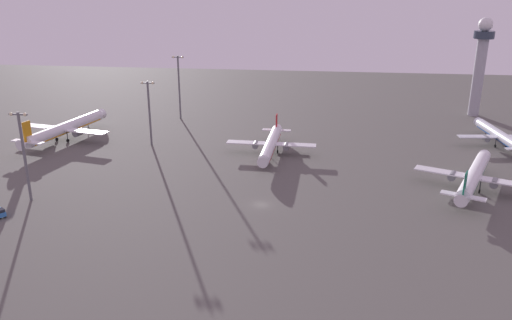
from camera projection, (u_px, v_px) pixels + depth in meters
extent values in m
plane|color=#56544F|center=(261.00, 205.00, 131.37)|extent=(416.00, 416.00, 0.00)
cylinder|color=#A8A8B2|center=(478.00, 78.00, 213.54)|extent=(4.40, 4.40, 31.82)
cylinder|color=#2D3847|center=(484.00, 35.00, 207.82)|extent=(8.00, 8.00, 3.00)
sphere|color=silver|center=(486.00, 24.00, 206.50)|extent=(5.60, 5.60, 5.60)
cylinder|color=white|center=(474.00, 175.00, 140.06)|extent=(17.04, 33.58, 3.69)
cone|color=white|center=(484.00, 156.00, 155.26)|extent=(4.13, 3.51, 3.50)
cone|color=white|center=(462.00, 199.00, 124.72)|extent=(4.11, 3.80, 3.32)
cube|color=white|center=(473.00, 177.00, 139.34)|extent=(30.08, 15.70, 0.34)
cube|color=white|center=(463.00, 196.00, 126.15)|extent=(10.73, 6.31, 0.34)
cube|color=#146B4C|center=(465.00, 184.00, 125.42)|extent=(1.48, 2.97, 6.30)
cylinder|color=slate|center=(452.00, 176.00, 142.10)|extent=(3.33, 4.05, 2.13)
cylinder|color=slate|center=(494.00, 183.00, 137.02)|extent=(3.33, 4.05, 2.13)
cube|color=#146B4C|center=(474.00, 179.00, 140.40)|extent=(15.61, 30.86, 0.35)
cylinder|color=#333338|center=(479.00, 169.00, 149.75)|extent=(0.27, 0.27, 3.44)
cylinder|color=black|center=(479.00, 174.00, 150.31)|extent=(0.77, 1.13, 1.07)
cylinder|color=#333338|center=(463.00, 183.00, 139.67)|extent=(0.27, 0.27, 3.44)
cylinder|color=black|center=(463.00, 188.00, 140.23)|extent=(0.77, 1.13, 1.07)
cylinder|color=#333338|center=(480.00, 186.00, 137.64)|extent=(0.27, 0.27, 3.44)
cylinder|color=black|center=(479.00, 191.00, 138.20)|extent=(0.77, 1.13, 1.07)
cylinder|color=white|center=(271.00, 144.00, 167.66)|extent=(4.45, 33.06, 3.48)
cone|color=white|center=(263.00, 162.00, 151.26)|extent=(3.37, 2.29, 3.31)
cone|color=white|center=(277.00, 129.00, 184.24)|extent=(3.21, 2.66, 3.13)
cube|color=white|center=(271.00, 144.00, 168.58)|extent=(29.40, 4.52, 0.32)
cube|color=white|center=(277.00, 130.00, 182.55)|extent=(10.13, 2.49, 0.32)
cube|color=red|center=(277.00, 123.00, 181.38)|extent=(0.36, 2.94, 5.95)
cylinder|color=slate|center=(286.00, 146.00, 168.05)|extent=(2.11, 3.35, 2.01)
cylinder|color=slate|center=(256.00, 145.00, 169.52)|extent=(2.11, 3.35, 2.01)
cube|color=red|center=(271.00, 147.00, 167.98)|extent=(4.02, 30.41, 0.33)
cylinder|color=#333338|center=(266.00, 159.00, 158.35)|extent=(0.26, 0.26, 3.25)
cylinder|color=black|center=(266.00, 164.00, 158.89)|extent=(0.40, 1.02, 1.01)
cylinder|color=#333338|center=(278.00, 147.00, 170.04)|extent=(0.26, 0.26, 3.25)
cylinder|color=black|center=(278.00, 152.00, 170.57)|extent=(0.40, 1.02, 1.01)
cylinder|color=#333338|center=(266.00, 146.00, 170.63)|extent=(0.26, 0.26, 3.25)
cylinder|color=black|center=(266.00, 151.00, 171.16)|extent=(0.40, 1.02, 1.01)
cylinder|color=white|center=(66.00, 128.00, 183.80)|extent=(11.88, 38.60, 4.07)
cone|color=white|center=(100.00, 114.00, 202.16)|extent=(4.31, 3.31, 3.87)
cone|color=white|center=(23.00, 144.00, 165.23)|extent=(4.20, 3.69, 3.67)
cube|color=white|center=(64.00, 129.00, 182.91)|extent=(34.45, 11.21, 0.38)
cube|color=white|center=(28.00, 142.00, 166.98)|extent=(12.07, 4.93, 0.38)
cube|color=orange|center=(27.00, 132.00, 166.19)|extent=(1.02, 3.42, 6.97)
cylinder|color=slate|center=(51.00, 130.00, 184.97)|extent=(3.10, 4.26, 2.36)
cylinder|color=slate|center=(78.00, 133.00, 181.34)|extent=(3.10, 4.26, 2.36)
cube|color=orange|center=(66.00, 131.00, 184.16)|extent=(10.85, 35.49, 0.39)
cylinder|color=#333338|center=(88.00, 124.00, 195.44)|extent=(0.30, 0.30, 3.80)
cylinder|color=black|center=(88.00, 129.00, 196.07)|extent=(0.66, 1.24, 1.18)
cylinder|color=#333338|center=(56.00, 134.00, 182.76)|extent=(0.30, 0.30, 3.80)
cylinder|color=black|center=(57.00, 139.00, 183.38)|extent=(0.66, 1.24, 1.18)
cylinder|color=#333338|center=(67.00, 135.00, 181.30)|extent=(0.30, 0.30, 3.80)
cylinder|color=black|center=(68.00, 141.00, 181.93)|extent=(0.66, 1.24, 1.18)
cylinder|color=silver|center=(499.00, 135.00, 177.38)|extent=(7.47, 32.48, 3.41)
cone|color=silver|center=(479.00, 122.00, 193.66)|extent=(3.49, 2.55, 3.24)
cube|color=silver|center=(500.00, 136.00, 176.59)|extent=(28.95, 7.19, 0.31)
cylinder|color=slate|center=(486.00, 138.00, 176.80)|extent=(2.37, 3.45, 1.97)
cube|color=#19479E|center=(499.00, 138.00, 177.69)|extent=(6.80, 29.88, 0.32)
cylinder|color=#333338|center=(486.00, 131.00, 187.67)|extent=(0.25, 0.25, 3.19)
cylinder|color=black|center=(485.00, 136.00, 188.19)|extent=(0.48, 1.02, 0.99)
cylinder|color=#333338|center=(496.00, 142.00, 175.79)|extent=(0.25, 0.25, 3.19)
cylinder|color=black|center=(495.00, 146.00, 176.31)|extent=(0.48, 1.02, 0.99)
cylinder|color=#333338|center=(507.00, 142.00, 175.79)|extent=(0.25, 0.25, 3.19)
cylinder|color=black|center=(507.00, 146.00, 176.31)|extent=(0.48, 1.02, 0.99)
cube|color=#3372BF|center=(0.00, 214.00, 123.73)|extent=(2.88, 2.86, 1.10)
cube|color=#1E232D|center=(0.00, 211.00, 123.44)|extent=(2.58, 2.58, 0.70)
cylinder|color=black|center=(5.00, 215.00, 124.29)|extent=(0.90, 0.78, 0.90)
cylinder|color=black|center=(1.00, 212.00, 126.07)|extent=(0.90, 0.78, 0.90)
cylinder|color=slate|center=(150.00, 114.00, 175.56)|extent=(0.70, 0.70, 22.29)
cube|color=slate|center=(147.00, 83.00, 172.09)|extent=(4.80, 0.40, 0.40)
sphere|color=#F9EAB2|center=(142.00, 83.00, 172.30)|extent=(0.90, 0.90, 0.90)
sphere|color=#F9EAB2|center=(153.00, 83.00, 171.88)|extent=(0.90, 0.90, 0.90)
cylinder|color=slate|center=(25.00, 157.00, 130.27)|extent=(0.70, 0.70, 23.52)
cube|color=slate|center=(18.00, 114.00, 126.60)|extent=(4.80, 0.40, 0.40)
sphere|color=#F9EAB2|center=(11.00, 114.00, 126.82)|extent=(0.90, 0.90, 0.90)
sphere|color=#F9EAB2|center=(25.00, 115.00, 126.39)|extent=(0.90, 0.90, 0.90)
cylinder|color=slate|center=(179.00, 88.00, 208.99)|extent=(0.70, 0.70, 25.81)
cube|color=slate|center=(178.00, 57.00, 204.95)|extent=(4.80, 0.40, 0.40)
sphere|color=#F9EAB2|center=(173.00, 57.00, 205.16)|extent=(0.90, 0.90, 0.90)
sphere|color=#F9EAB2|center=(182.00, 57.00, 204.73)|extent=(0.90, 0.90, 0.90)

